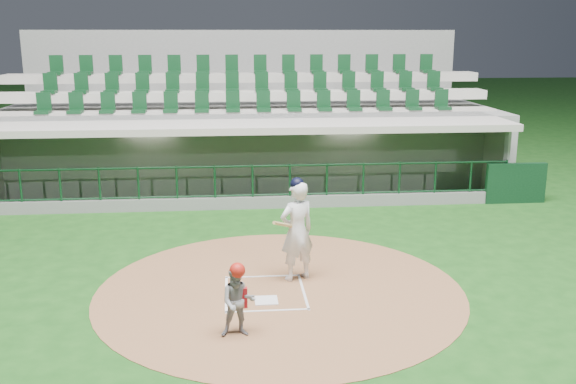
# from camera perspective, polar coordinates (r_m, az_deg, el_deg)

# --- Properties ---
(ground) EXTENTS (120.00, 120.00, 0.00)m
(ground) POSITION_cam_1_polar(r_m,az_deg,el_deg) (12.90, -2.13, -8.46)
(ground) COLOR #144012
(ground) RESTS_ON ground
(dirt_circle) EXTENTS (7.20, 7.20, 0.01)m
(dirt_circle) POSITION_cam_1_polar(r_m,az_deg,el_deg) (12.73, -0.71, -8.74)
(dirt_circle) COLOR brown
(dirt_circle) RESTS_ON ground
(home_plate) EXTENTS (0.43, 0.43, 0.02)m
(home_plate) POSITION_cam_1_polar(r_m,az_deg,el_deg) (12.25, -1.95, -9.61)
(home_plate) COLOR silver
(home_plate) RESTS_ON dirt_circle
(batter_box_chalk) EXTENTS (1.55, 1.80, 0.01)m
(batter_box_chalk) POSITION_cam_1_polar(r_m,az_deg,el_deg) (12.62, -2.05, -8.91)
(batter_box_chalk) COLOR white
(batter_box_chalk) RESTS_ON ground
(dugout_structure) EXTENTS (16.40, 3.70, 3.00)m
(dugout_structure) POSITION_cam_1_polar(r_m,az_deg,el_deg) (20.14, -2.85, 2.58)
(dugout_structure) COLOR gray
(dugout_structure) RESTS_ON ground
(seating_deck) EXTENTS (17.00, 6.72, 5.15)m
(seating_deck) POSITION_cam_1_polar(r_m,az_deg,el_deg) (23.10, -3.65, 5.19)
(seating_deck) COLOR gray
(seating_deck) RESTS_ON ground
(batter) EXTENTS (0.98, 1.02, 2.13)m
(batter) POSITION_cam_1_polar(r_m,az_deg,el_deg) (12.93, 0.79, -3.37)
(batter) COLOR white
(batter) RESTS_ON dirt_circle
(catcher) EXTENTS (0.59, 0.47, 1.28)m
(catcher) POSITION_cam_1_polar(r_m,az_deg,el_deg) (10.74, -4.47, -9.56)
(catcher) COLOR gray
(catcher) RESTS_ON dirt_circle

